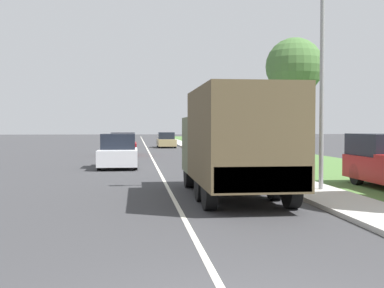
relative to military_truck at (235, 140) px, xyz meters
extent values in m
plane|color=#38383A|center=(-1.81, 30.79, -1.72)|extent=(180.00, 180.00, 0.00)
cube|color=silver|center=(-1.81, 30.79, -1.72)|extent=(0.12, 120.00, 0.00)
cube|color=beige|center=(2.69, 30.79, -1.66)|extent=(1.80, 120.00, 0.12)
cube|color=#4C7538|center=(7.09, 30.79, -1.71)|extent=(7.00, 120.00, 0.02)
cube|color=#545B3D|center=(0.00, 2.69, -0.24)|extent=(2.43, 1.92, 1.88)
cube|color=brown|center=(0.00, -0.74, 0.14)|extent=(2.43, 4.94, 2.64)
cube|color=#545B3D|center=(0.00, -3.16, -0.83)|extent=(2.31, 0.10, 0.60)
cube|color=red|center=(-0.91, -3.18, -0.63)|extent=(0.12, 0.06, 0.12)
cube|color=red|center=(0.91, -3.18, -0.63)|extent=(0.12, 0.06, 0.12)
cylinder|color=black|center=(-1.07, 2.60, -1.20)|extent=(0.30, 1.03, 1.03)
cylinder|color=black|center=(1.07, 2.60, -1.20)|extent=(0.30, 1.03, 1.03)
cylinder|color=black|center=(-1.07, -1.97, -1.20)|extent=(0.30, 1.03, 1.03)
cylinder|color=black|center=(1.07, -1.97, -1.20)|extent=(0.30, 1.03, 1.03)
cylinder|color=black|center=(-1.07, -0.49, -1.20)|extent=(0.30, 1.03, 1.03)
cylinder|color=black|center=(1.07, -0.49, -1.20)|extent=(0.30, 1.03, 1.03)
cube|color=silver|center=(-3.79, 10.94, -1.15)|extent=(1.94, 4.12, 0.78)
cube|color=black|center=(-3.79, 11.02, -0.36)|extent=(1.70, 1.85, 0.79)
cylinder|color=black|center=(-4.66, 12.25, -1.40)|extent=(0.20, 0.64, 0.64)
cylinder|color=black|center=(-2.92, 12.25, -1.40)|extent=(0.20, 0.64, 0.64)
cylinder|color=black|center=(-4.66, 9.62, -1.40)|extent=(0.20, 0.64, 0.64)
cylinder|color=black|center=(-2.92, 9.62, -1.40)|extent=(0.20, 0.64, 0.64)
cube|color=maroon|center=(-3.81, 21.86, -1.17)|extent=(1.95, 4.65, 0.75)
cube|color=black|center=(-3.81, 21.95, -0.41)|extent=(1.72, 2.09, 0.76)
cylinder|color=black|center=(-4.69, 23.35, -1.40)|extent=(0.20, 0.64, 0.64)
cylinder|color=black|center=(-2.94, 23.35, -1.40)|extent=(0.20, 0.64, 0.64)
cylinder|color=black|center=(-4.69, 20.37, -1.40)|extent=(0.20, 0.64, 0.64)
cylinder|color=black|center=(-2.94, 20.37, -1.40)|extent=(0.20, 0.64, 0.64)
cube|color=tan|center=(0.19, 34.83, -1.20)|extent=(1.79, 4.25, 0.67)
cube|color=black|center=(0.19, 34.91, -0.52)|extent=(1.58, 1.91, 0.70)
cylinder|color=black|center=(-0.60, 36.19, -1.40)|extent=(0.20, 0.64, 0.64)
cylinder|color=black|center=(0.99, 36.19, -1.40)|extent=(0.20, 0.64, 0.64)
cylinder|color=black|center=(-0.60, 33.47, -1.40)|extent=(0.20, 0.64, 0.64)
cylinder|color=black|center=(0.99, 33.47, -1.40)|extent=(0.20, 0.64, 0.64)
cube|color=black|center=(5.86, 2.27, -0.25)|extent=(1.82, 2.39, 0.78)
cylinder|color=black|center=(4.99, 2.50, -1.32)|extent=(0.24, 0.76, 0.76)
cylinder|color=gray|center=(2.94, 0.73, 2.63)|extent=(0.14, 0.14, 8.46)
cylinder|color=brown|center=(5.22, 10.15, 0.49)|extent=(0.26, 0.26, 4.37)
sphere|color=#477038|center=(5.22, 10.15, 3.49)|extent=(2.94, 2.94, 2.94)
camera|label=1|loc=(-2.91, -13.89, 0.38)|focal=45.00mm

